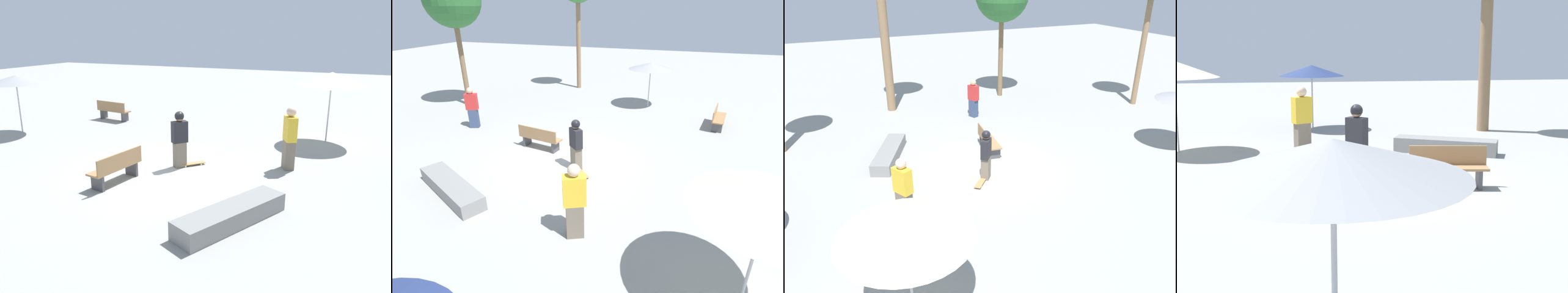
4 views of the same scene
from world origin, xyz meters
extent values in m
plane|color=#9E9E99|center=(0.00, 0.00, 0.00)|extent=(60.00, 60.00, 0.00)
cube|color=#726656|center=(0.33, 0.64, 0.37)|extent=(0.41, 0.42, 0.75)
cube|color=#232328|center=(0.33, 0.64, 1.05)|extent=(0.47, 0.49, 0.62)
sphere|color=tan|center=(0.33, 0.64, 1.48)|extent=(0.24, 0.24, 0.24)
sphere|color=black|center=(0.33, 0.64, 1.52)|extent=(0.27, 0.27, 0.27)
cube|color=#B7844C|center=(0.61, 0.89, 0.06)|extent=(0.69, 0.72, 0.02)
cylinder|color=silver|center=(0.72, 1.13, 0.03)|extent=(0.06, 0.06, 0.05)
cylinder|color=silver|center=(0.84, 1.01, 0.03)|extent=(0.06, 0.06, 0.05)
cylinder|color=silver|center=(0.38, 0.76, 0.03)|extent=(0.06, 0.06, 0.05)
cylinder|color=silver|center=(0.51, 0.65, 0.03)|extent=(0.06, 0.06, 0.05)
cube|color=gray|center=(2.82, -2.06, 0.20)|extent=(1.76, 2.74, 0.40)
cube|color=#47474C|center=(-5.71, 5.09, 0.20)|extent=(0.13, 0.40, 0.40)
cube|color=#47474C|center=(-4.47, 4.93, 0.20)|extent=(0.13, 0.40, 0.40)
cube|color=#9E754C|center=(-5.09, 5.01, 0.42)|extent=(1.64, 0.64, 0.05)
cube|color=#9E754C|center=(-5.12, 4.82, 0.65)|extent=(1.59, 0.24, 0.40)
cube|color=#47474C|center=(-0.77, -1.75, 0.20)|extent=(0.40, 0.14, 0.40)
cube|color=#47474C|center=(-0.58, -0.51, 0.20)|extent=(0.40, 0.14, 0.40)
cube|color=#9E754C|center=(-0.68, -1.13, 0.42)|extent=(0.68, 1.65, 0.05)
cube|color=#9E754C|center=(-0.48, -1.16, 0.65)|extent=(0.28, 1.59, 0.40)
cylinder|color=#B7B7BC|center=(3.96, 5.09, 1.16)|extent=(0.05, 0.05, 2.32)
cone|color=beige|center=(3.96, 5.09, 2.25)|extent=(2.38, 2.38, 0.45)
cylinder|color=#B7B7BC|center=(-7.06, 1.69, 1.06)|extent=(0.05, 0.05, 2.12)
cone|color=#99999E|center=(-7.06, 1.69, 2.07)|extent=(2.19, 2.19, 0.31)
cube|color=#726656|center=(3.24, 1.76, 0.42)|extent=(0.42, 0.47, 0.84)
cube|color=yellow|center=(3.24, 1.76, 1.19)|extent=(0.47, 0.56, 0.69)
sphere|color=beige|center=(3.24, 1.76, 1.67)|extent=(0.27, 0.27, 0.27)
camera|label=1|loc=(5.00, -8.79, 3.81)|focal=35.00mm
camera|label=2|loc=(8.27, 3.84, 4.71)|focal=28.00mm
camera|label=3|loc=(5.01, 10.29, 6.04)|focal=35.00mm
camera|label=4|loc=(-11.15, 1.98, 2.95)|focal=50.00mm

